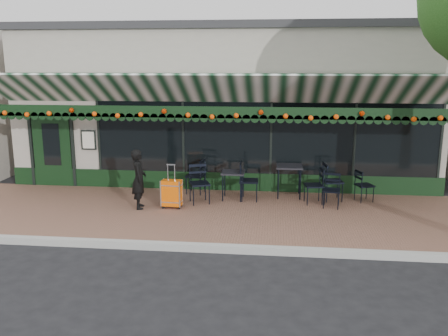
# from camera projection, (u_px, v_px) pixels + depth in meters

# --- Properties ---
(ground) EXTENTS (80.00, 80.00, 0.00)m
(ground) POSITION_uv_depth(u_px,v_px,m) (196.00, 249.00, 9.39)
(ground) COLOR black
(ground) RESTS_ON ground
(sidewalk) EXTENTS (18.00, 4.00, 0.15)m
(sidewalk) POSITION_uv_depth(u_px,v_px,m) (210.00, 214.00, 11.32)
(sidewalk) COLOR brown
(sidewalk) RESTS_ON ground
(curb) EXTENTS (18.00, 0.16, 0.15)m
(curb) POSITION_uv_depth(u_px,v_px,m) (196.00, 247.00, 9.30)
(curb) COLOR #9E9E99
(curb) RESTS_ON ground
(restaurant_building) EXTENTS (12.00, 9.60, 4.50)m
(restaurant_building) POSITION_uv_depth(u_px,v_px,m) (232.00, 102.00, 16.50)
(restaurant_building) COLOR #A79F90
(restaurant_building) RESTS_ON ground
(woman) EXTENTS (0.47, 0.60, 1.45)m
(woman) POSITION_uv_depth(u_px,v_px,m) (139.00, 179.00, 11.42)
(woman) COLOR black
(woman) RESTS_ON sidewalk
(suitcase) EXTENTS (0.49, 0.30, 1.08)m
(suitcase) POSITION_uv_depth(u_px,v_px,m) (172.00, 193.00, 11.51)
(suitcase) COLOR #DC5606
(suitcase) RESTS_ON sidewalk
(cafe_table_a) EXTENTS (0.68, 0.68, 0.84)m
(cafe_table_a) POSITION_uv_depth(u_px,v_px,m) (289.00, 169.00, 12.42)
(cafe_table_a) COLOR black
(cafe_table_a) RESTS_ON sidewalk
(cafe_table_b) EXTENTS (0.59, 0.59, 0.73)m
(cafe_table_b) POSITION_uv_depth(u_px,v_px,m) (233.00, 174.00, 12.19)
(cafe_table_b) COLOR black
(cafe_table_b) RESTS_ON sidewalk
(chair_a_left) EXTENTS (0.52, 0.52, 0.91)m
(chair_a_left) POSITION_uv_depth(u_px,v_px,m) (314.00, 186.00, 11.86)
(chair_a_left) COLOR black
(chair_a_left) RESTS_ON sidewalk
(chair_a_right) EXTENTS (0.57, 0.57, 0.98)m
(chair_a_right) POSITION_uv_depth(u_px,v_px,m) (333.00, 182.00, 12.13)
(chair_a_right) COLOR black
(chair_a_right) RESTS_ON sidewalk
(chair_a_front) EXTENTS (0.48, 0.48, 0.84)m
(chair_a_front) POSITION_uv_depth(u_px,v_px,m) (332.00, 191.00, 11.53)
(chair_a_front) COLOR black
(chair_a_front) RESTS_ON sidewalk
(chair_a_extra) EXTENTS (0.52, 0.52, 0.82)m
(chair_a_extra) POSITION_uv_depth(u_px,v_px,m) (364.00, 186.00, 12.06)
(chair_a_extra) COLOR black
(chair_a_extra) RESTS_ON sidewalk
(chair_b_left) EXTENTS (0.55, 0.55, 0.96)m
(chair_b_left) POSITION_uv_depth(u_px,v_px,m) (195.00, 176.00, 12.79)
(chair_b_left) COLOR black
(chair_b_left) RESTS_ON sidewalk
(chair_b_right) EXTENTS (0.52, 0.52, 1.00)m
(chair_b_right) POSITION_uv_depth(u_px,v_px,m) (249.00, 181.00, 12.13)
(chair_b_right) COLOR black
(chair_b_right) RESTS_ON sidewalk
(chair_b_front) EXTENTS (0.64, 0.64, 0.98)m
(chair_b_front) POSITION_uv_depth(u_px,v_px,m) (199.00, 184.00, 11.88)
(chair_b_front) COLOR black
(chair_b_front) RESTS_ON sidewalk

